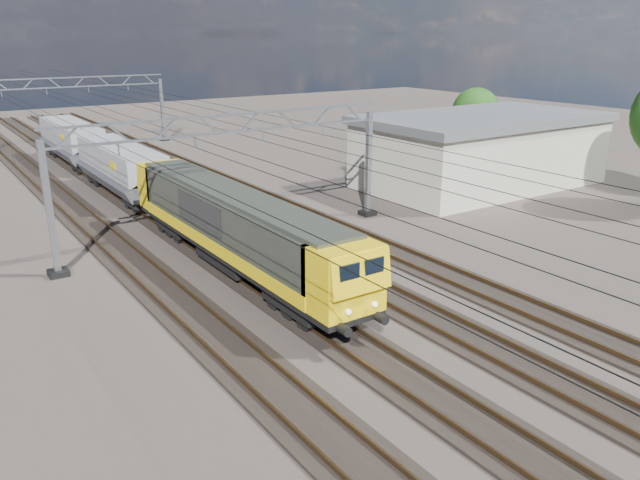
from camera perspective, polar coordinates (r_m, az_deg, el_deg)
ground at (r=32.21m, az=-4.57°, el=-1.96°), size 160.00×160.00×0.00m
track_outer_west at (r=29.91m, az=-14.62°, el=-4.01°), size 2.60×140.00×0.30m
track_loco at (r=31.32m, az=-7.75°, el=-2.54°), size 2.60×140.00×0.30m
track_inner_east at (r=33.15m, az=-1.57°, el=-1.18°), size 2.60×140.00×0.30m
track_outer_east at (r=35.34m, az=3.90°, el=0.04°), size 2.60×140.00×0.30m
catenary_gantry_mid at (r=34.53m, az=-8.05°, el=6.06°), size 19.90×0.90×7.11m
catenary_gantry_far at (r=68.38m, az=-21.86°, el=10.97°), size 19.90×0.90×7.11m
overhead_wires at (r=37.79m, az=-10.91°, el=9.81°), size 12.03×140.00×0.53m
locomotive at (r=30.58m, az=-7.92°, el=1.40°), size 2.76×21.10×3.62m
hopper_wagon_lead at (r=46.72m, az=-17.73°, el=6.47°), size 3.38×13.00×3.25m
hopper_wagon_mid at (r=60.29m, az=-21.75°, el=8.54°), size 3.38×13.00×3.25m
industrial_shed at (r=49.70m, az=14.46°, el=8.01°), size 18.60×10.60×5.40m
tree_far at (r=60.78m, az=14.37°, el=11.14°), size 4.91×4.51×6.49m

